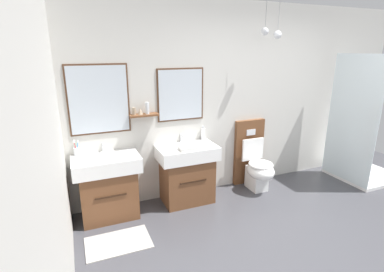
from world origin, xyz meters
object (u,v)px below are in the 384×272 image
(soap_dispenser, at_px, (203,134))
(vanity_sink_left, at_px, (108,185))
(toothbrush_cup, at_px, (77,151))
(folded_hand_towel, at_px, (188,148))
(vanity_sink_right, at_px, (187,172))
(shower_tray, at_px, (360,155))
(toilet, at_px, (254,163))

(soap_dispenser, bearing_deg, vanity_sink_left, -172.34)
(toothbrush_cup, relative_size, folded_hand_towel, 0.87)
(vanity_sink_right, height_order, toothbrush_cup, toothbrush_cup)
(shower_tray, bearing_deg, soap_dispenser, 167.30)
(toilet, distance_m, folded_hand_towel, 1.22)
(vanity_sink_left, xyz_separation_m, shower_tray, (3.84, -0.38, -0.02))
(vanity_sink_left, distance_m, shower_tray, 3.85)
(vanity_sink_right, height_order, shower_tray, shower_tray)
(toilet, distance_m, shower_tray, 1.76)
(vanity_sink_left, xyz_separation_m, toothbrush_cup, (-0.31, 0.17, 0.43))
(vanity_sink_left, height_order, folded_hand_towel, folded_hand_towel)
(vanity_sink_right, xyz_separation_m, toilet, (1.09, 0.01, -0.04))
(toilet, bearing_deg, shower_tray, -12.77)
(toilet, relative_size, soap_dispenser, 5.08)
(toothbrush_cup, bearing_deg, vanity_sink_right, -7.32)
(toilet, distance_m, soap_dispenser, 0.93)
(toothbrush_cup, xyz_separation_m, soap_dispenser, (1.66, 0.01, 0.03))
(vanity_sink_right, height_order, folded_hand_towel, folded_hand_towel)
(soap_dispenser, bearing_deg, toilet, -12.54)
(vanity_sink_left, relative_size, toilet, 0.79)
(vanity_sink_left, bearing_deg, folded_hand_towel, -8.63)
(vanity_sink_left, distance_m, vanity_sink_right, 1.03)
(vanity_sink_right, distance_m, toothbrush_cup, 1.42)
(vanity_sink_right, bearing_deg, toothbrush_cup, 172.68)
(vanity_sink_right, relative_size, toothbrush_cup, 4.13)
(folded_hand_towel, bearing_deg, toothbrush_cup, 166.07)
(vanity_sink_left, relative_size, soap_dispenser, 4.00)
(toilet, height_order, soap_dispenser, toilet)
(vanity_sink_left, xyz_separation_m, folded_hand_towel, (0.99, -0.15, 0.39))
(toilet, xyz_separation_m, soap_dispenser, (-0.77, 0.17, 0.50))
(vanity_sink_right, bearing_deg, folded_hand_towel, -104.90)
(vanity_sink_left, bearing_deg, shower_tray, -5.64)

